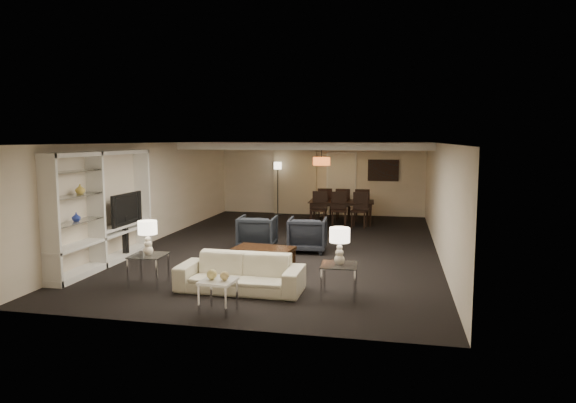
# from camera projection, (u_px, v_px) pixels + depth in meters

# --- Properties ---
(floor) EXTENTS (11.00, 11.00, 0.00)m
(floor) POSITION_uv_depth(u_px,v_px,m) (288.00, 246.00, 12.46)
(floor) COLOR black
(floor) RESTS_ON ground
(ceiling) EXTENTS (7.00, 11.00, 0.02)m
(ceiling) POSITION_uv_depth(u_px,v_px,m) (288.00, 143.00, 12.15)
(ceiling) COLOR silver
(ceiling) RESTS_ON ground
(wall_back) EXTENTS (7.00, 0.02, 2.50)m
(wall_back) POSITION_uv_depth(u_px,v_px,m) (321.00, 178.00, 17.65)
(wall_back) COLOR beige
(wall_back) RESTS_ON ground
(wall_front) EXTENTS (7.00, 0.02, 2.50)m
(wall_front) POSITION_uv_depth(u_px,v_px,m) (204.00, 239.00, 6.97)
(wall_front) COLOR beige
(wall_front) RESTS_ON ground
(wall_left) EXTENTS (0.02, 11.00, 2.50)m
(wall_left) POSITION_uv_depth(u_px,v_px,m) (153.00, 192.00, 13.03)
(wall_left) COLOR beige
(wall_left) RESTS_ON ground
(wall_right) EXTENTS (0.02, 11.00, 2.50)m
(wall_right) POSITION_uv_depth(u_px,v_px,m) (439.00, 199.00, 11.58)
(wall_right) COLOR beige
(wall_right) RESTS_ON ground
(ceiling_soffit) EXTENTS (7.00, 4.00, 0.20)m
(ceiling_soffit) POSITION_uv_depth(u_px,v_px,m) (312.00, 145.00, 15.56)
(ceiling_soffit) COLOR silver
(ceiling_soffit) RESTS_ON ceiling
(curtains) EXTENTS (1.50, 0.12, 2.40)m
(curtains) POSITION_uv_depth(u_px,v_px,m) (295.00, 179.00, 17.76)
(curtains) COLOR beige
(curtains) RESTS_ON wall_back
(door) EXTENTS (0.90, 0.05, 2.10)m
(door) POSITION_uv_depth(u_px,v_px,m) (341.00, 184.00, 17.50)
(door) COLOR silver
(door) RESTS_ON wall_back
(painting) EXTENTS (0.95, 0.04, 0.65)m
(painting) POSITION_uv_depth(u_px,v_px,m) (383.00, 170.00, 17.14)
(painting) COLOR #142D38
(painting) RESTS_ON wall_back
(media_unit) EXTENTS (0.38, 3.40, 2.35)m
(media_unit) POSITION_uv_depth(u_px,v_px,m) (103.00, 209.00, 10.47)
(media_unit) COLOR white
(media_unit) RESTS_ON wall_left
(pendant_light) EXTENTS (0.52, 0.52, 0.24)m
(pendant_light) POSITION_uv_depth(u_px,v_px,m) (322.00, 161.00, 15.56)
(pendant_light) COLOR #D8591E
(pendant_light) RESTS_ON ceiling_soffit
(sofa) EXTENTS (2.16, 0.87, 0.63)m
(sofa) POSITION_uv_depth(u_px,v_px,m) (240.00, 273.00, 8.78)
(sofa) COLOR beige
(sofa) RESTS_ON floor
(coffee_table) EXTENTS (1.26, 0.83, 0.42)m
(coffee_table) POSITION_uv_depth(u_px,v_px,m) (264.00, 258.00, 10.35)
(coffee_table) COLOR black
(coffee_table) RESTS_ON floor
(armchair_left) EXTENTS (0.91, 0.93, 0.80)m
(armchair_left) POSITION_uv_depth(u_px,v_px,m) (257.00, 233.00, 12.10)
(armchair_left) COLOR black
(armchair_left) RESTS_ON floor
(armchair_right) EXTENTS (0.91, 0.93, 0.80)m
(armchair_right) POSITION_uv_depth(u_px,v_px,m) (308.00, 234.00, 11.85)
(armchair_right) COLOR black
(armchair_right) RESTS_ON floor
(side_table_left) EXTENTS (0.62, 0.62, 0.55)m
(side_table_left) POSITION_uv_depth(u_px,v_px,m) (149.00, 270.00, 9.14)
(side_table_left) COLOR white
(side_table_left) RESTS_ON floor
(side_table_right) EXTENTS (0.61, 0.61, 0.55)m
(side_table_right) POSITION_uv_depth(u_px,v_px,m) (339.00, 281.00, 8.44)
(side_table_right) COLOR white
(side_table_right) RESTS_ON floor
(table_lamp_left) EXTENTS (0.34, 0.34, 0.61)m
(table_lamp_left) POSITION_uv_depth(u_px,v_px,m) (148.00, 238.00, 9.07)
(table_lamp_left) COLOR white
(table_lamp_left) RESTS_ON side_table_left
(table_lamp_right) EXTENTS (0.36, 0.36, 0.61)m
(table_lamp_right) POSITION_uv_depth(u_px,v_px,m) (340.00, 246.00, 8.37)
(table_lamp_right) COLOR beige
(table_lamp_right) RESTS_ON side_table_right
(marble_table) EXTENTS (0.53, 0.53, 0.49)m
(marble_table) POSITION_uv_depth(u_px,v_px,m) (218.00, 296.00, 7.73)
(marble_table) COLOR white
(marble_table) RESTS_ON floor
(gold_gourd_a) EXTENTS (0.16, 0.16, 0.16)m
(gold_gourd_a) POSITION_uv_depth(u_px,v_px,m) (212.00, 275.00, 7.71)
(gold_gourd_a) COLOR tan
(gold_gourd_a) RESTS_ON marble_table
(gold_gourd_b) EXTENTS (0.14, 0.14, 0.14)m
(gold_gourd_b) POSITION_uv_depth(u_px,v_px,m) (224.00, 276.00, 7.67)
(gold_gourd_b) COLOR tan
(gold_gourd_b) RESTS_ON marble_table
(television) EXTENTS (1.18, 0.16, 0.68)m
(television) POSITION_uv_depth(u_px,v_px,m) (122.00, 209.00, 11.12)
(television) COLOR black
(television) RESTS_ON media_unit
(vase_blue) EXTENTS (0.16, 0.16, 0.17)m
(vase_blue) POSITION_uv_depth(u_px,v_px,m) (76.00, 217.00, 9.59)
(vase_blue) COLOR #24369D
(vase_blue) RESTS_ON media_unit
(vase_amber) EXTENTS (0.18, 0.18, 0.19)m
(vase_amber) POSITION_uv_depth(u_px,v_px,m) (80.00, 189.00, 9.69)
(vase_amber) COLOR gold
(vase_amber) RESTS_ON media_unit
(floor_speaker) EXTENTS (0.10, 0.10, 0.94)m
(floor_speaker) POSITION_uv_depth(u_px,v_px,m) (125.00, 237.00, 11.15)
(floor_speaker) COLOR black
(floor_speaker) RESTS_ON floor
(dining_table) EXTENTS (2.03, 1.20, 0.69)m
(dining_table) POSITION_uv_depth(u_px,v_px,m) (341.00, 212.00, 15.80)
(dining_table) COLOR black
(dining_table) RESTS_ON floor
(chair_nl) EXTENTS (0.49, 0.49, 1.03)m
(chair_nl) POSITION_uv_depth(u_px,v_px,m) (319.00, 209.00, 15.27)
(chair_nl) COLOR black
(chair_nl) RESTS_ON floor
(chair_nm) EXTENTS (0.53, 0.53, 1.03)m
(chair_nm) POSITION_uv_depth(u_px,v_px,m) (339.00, 210.00, 15.15)
(chair_nm) COLOR black
(chair_nm) RESTS_ON floor
(chair_nr) EXTENTS (0.53, 0.53, 1.03)m
(chair_nr) POSITION_uv_depth(u_px,v_px,m) (359.00, 210.00, 15.03)
(chair_nr) COLOR black
(chair_nr) RESTS_ON floor
(chair_fl) EXTENTS (0.54, 0.54, 1.03)m
(chair_fl) POSITION_uv_depth(u_px,v_px,m) (325.00, 204.00, 16.54)
(chair_fl) COLOR black
(chair_fl) RESTS_ON floor
(chair_fm) EXTENTS (0.49, 0.49, 1.03)m
(chair_fm) POSITION_uv_depth(u_px,v_px,m) (343.00, 204.00, 16.41)
(chair_fm) COLOR black
(chair_fm) RESTS_ON floor
(chair_fr) EXTENTS (0.49, 0.49, 1.03)m
(chair_fr) POSITION_uv_depth(u_px,v_px,m) (362.00, 205.00, 16.29)
(chair_fr) COLOR black
(chair_fr) RESTS_ON floor
(floor_lamp) EXTENTS (0.30, 0.30, 1.81)m
(floor_lamp) POSITION_uv_depth(u_px,v_px,m) (278.00, 189.00, 17.53)
(floor_lamp) COLOR black
(floor_lamp) RESTS_ON floor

